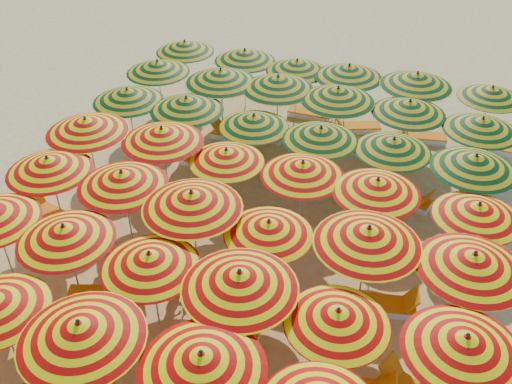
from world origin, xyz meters
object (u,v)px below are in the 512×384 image
umbrella_26 (226,155)px  umbrella_46 (417,79)px  umbrella_23 (473,261)px  lounger_20 (263,132)px  umbrella_19 (122,179)px  lounger_9 (224,336)px  umbrella_9 (202,361)px  umbrella_42 (185,46)px  umbrella_16 (338,317)px  umbrella_27 (303,169)px  umbrella_18 (48,164)px  lounger_21 (383,154)px  umbrella_33 (321,134)px  umbrella_22 (368,236)px  umbrella_29 (478,211)px  lounger_19 (234,135)px  umbrella_41 (482,124)px  lounger_16 (441,268)px  umbrella_14 (150,260)px  umbrella_24 (86,125)px  umbrella_34 (393,145)px  lounger_14 (383,305)px  lounger_8 (103,296)px  umbrella_31 (187,104)px  lounger_25 (493,147)px  umbrella_36 (158,67)px  lounger_24 (421,137)px  umbrella_30 (128,95)px  umbrella_13 (65,233)px  lounger_12 (50,214)px  umbrella_28 (377,186)px  lounger_22 (311,114)px  lounger_23 (356,127)px  umbrella_39 (338,94)px  umbrella_35 (475,162)px  umbrella_43 (245,55)px  umbrella_45 (349,71)px  umbrella_47 (491,93)px  umbrella_40 (409,107)px  umbrella_32 (254,121)px  umbrella_25 (162,135)px  umbrella_15 (240,280)px  lounger_13 (178,264)px  beachgoer_b (183,263)px

umbrella_26 → umbrella_46: (4.45, 6.30, 0.28)m
umbrella_23 → lounger_20: 10.34m
umbrella_19 → lounger_9: bearing=-31.1°
umbrella_9 → umbrella_42: 14.97m
umbrella_16 → umbrella_27: bearing=114.5°
umbrella_18 → lounger_21: umbrella_18 is taller
umbrella_26 → umbrella_33: size_ratio=1.05×
umbrella_22 → umbrella_33: 4.89m
umbrella_29 → lounger_19: bearing=153.0°
umbrella_41 → lounger_16: umbrella_41 is taller
umbrella_41 → umbrella_14: bearing=-126.9°
umbrella_22 → umbrella_42: bearing=135.2°
umbrella_22 → umbrella_24: bearing=166.9°
umbrella_34 → umbrella_46: 4.20m
lounger_14 → lounger_19: same height
umbrella_18 → lounger_8: (2.70, -2.10, -2.06)m
umbrella_31 → umbrella_42: size_ratio=0.98×
umbrella_31 → lounger_25: umbrella_31 is taller
umbrella_23 → umbrella_42: (-11.31, 8.91, -0.15)m
umbrella_36 → lounger_21: 8.69m
umbrella_46 → lounger_24: (0.50, -0.06, -2.17)m
umbrella_30 → lounger_19: umbrella_30 is taller
umbrella_27 → lounger_14: bearing=-38.2°
umbrella_9 → lounger_24: (2.59, 13.01, -2.11)m
umbrella_13 → lounger_19: 8.85m
lounger_24 → lounger_25: same height
lounger_12 → lounger_14: same height
umbrella_28 → lounger_22: size_ratio=1.49×
lounger_23 → lounger_22: bearing=-36.1°
umbrella_22 → umbrella_23: (2.30, 0.03, -0.07)m
umbrella_39 → umbrella_35: bearing=-28.9°
umbrella_19 → lounger_9: size_ratio=1.43×
umbrella_36 → umbrella_42: (0.06, 2.11, -0.03)m
lounger_16 → umbrella_43: bearing=147.7°
umbrella_39 → umbrella_45: 1.98m
umbrella_45 → lounger_8: size_ratio=1.71×
umbrella_24 → umbrella_47: 13.33m
lounger_8 → lounger_23: bearing=48.9°
lounger_9 → lounger_16: bearing=34.9°
umbrella_34 → lounger_22: (-3.61, 4.44, -1.96)m
umbrella_23 → umbrella_40: umbrella_23 is taller
umbrella_27 → umbrella_43: 7.78m
umbrella_32 → umbrella_28: bearing=-27.9°
umbrella_13 → umbrella_25: size_ratio=1.13×
umbrella_18 → umbrella_26: 4.88m
umbrella_14 → lounger_20: umbrella_14 is taller
umbrella_14 → umbrella_15: umbrella_15 is taller
lounger_13 → beachgoer_b: 0.75m
umbrella_29 → lounger_21: bearing=121.6°
lounger_22 → lounger_25: same height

